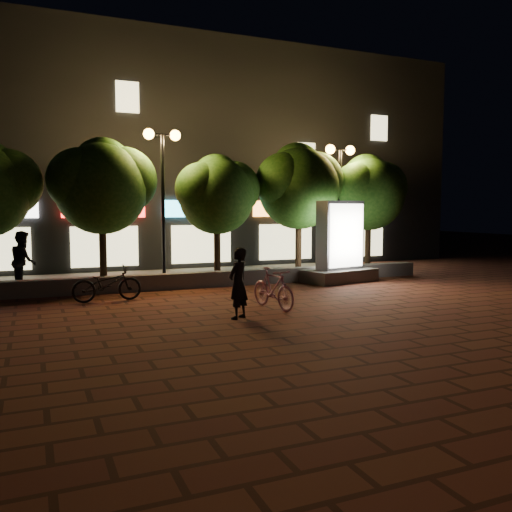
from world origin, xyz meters
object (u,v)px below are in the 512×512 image
rider (238,283)px  scooter_parked (107,284)px  tree_left (103,183)px  tree_far_right (369,190)px  street_lamp_right (340,175)px  tree_mid (218,191)px  pedestrian (23,261)px  tree_right (299,183)px  ad_kiosk (340,249)px  street_lamp_left (163,166)px  scooter_pink (273,288)px

rider → scooter_parked: bearing=-91.3°
tree_left → tree_far_right: bearing=-0.0°
tree_far_right → street_lamp_right: 1.66m
scooter_parked → tree_mid: bearing=-57.4°
pedestrian → rider: bearing=-147.2°
scooter_parked → pedestrian: (-2.16, 2.50, 0.50)m
street_lamp_right → scooter_parked: 10.26m
tree_right → street_lamp_right: (1.64, -0.26, 0.33)m
ad_kiosk → rider: (-5.65, -4.63, -0.32)m
tree_far_right → rider: tree_far_right is taller
tree_right → street_lamp_left: size_ratio=0.98×
scooter_pink → pedestrian: size_ratio=0.96×
pedestrian → tree_far_right: bearing=-92.2°
tree_far_right → street_lamp_right: (-1.55, -0.26, 0.53)m
scooter_parked → ad_kiosk: bearing=-85.9°
street_lamp_left → scooter_pink: bearing=-74.7°
rider → ad_kiosk: bearing=-176.9°
tree_mid → scooter_parked: (-4.32, -3.07, -2.72)m
street_lamp_left → street_lamp_right: 7.00m
tree_far_right → pedestrian: (-12.98, -0.57, -2.37)m
street_lamp_right → tree_far_right: bearing=9.6°
street_lamp_right → scooter_parked: street_lamp_right is taller
scooter_pink → rider: 1.55m
tree_left → tree_right: 7.30m
ad_kiosk → scooter_parked: bearing=-173.1°
tree_right → rider: (-5.09, -6.70, -2.73)m
scooter_pink → rider: rider is taller
tree_left → rider: (2.21, -6.70, -2.61)m
pedestrian → tree_right: bearing=-91.3°
street_lamp_left → scooter_parked: street_lamp_left is taller
tree_mid → tree_right: bearing=0.0°
scooter_pink → street_lamp_right: bearing=35.3°
tree_far_right → street_lamp_right: bearing=-170.4°
street_lamp_left → pedestrian: size_ratio=2.82×
tree_far_right → scooter_parked: size_ratio=2.51×
tree_far_right → pedestrian: tree_far_right is taller
tree_mid → street_lamp_left: street_lamp_left is taller
tree_far_right → tree_left: bearing=180.0°
tree_mid → ad_kiosk: tree_mid is taller
tree_left → pedestrian: 3.53m
tree_mid → pedestrian: tree_mid is taller
street_lamp_right → pedestrian: (-11.43, -0.31, -2.89)m
tree_right → scooter_parked: size_ratio=2.67×
tree_right → scooter_parked: bearing=-158.1°
tree_far_right → pedestrian: bearing=-177.5°
rider → pedestrian: 7.72m
tree_far_right → scooter_pink: size_ratio=2.69×
street_lamp_right → rider: 9.80m
rider → pedestrian: (-4.69, 6.13, 0.16)m
tree_right → street_lamp_right: 1.70m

